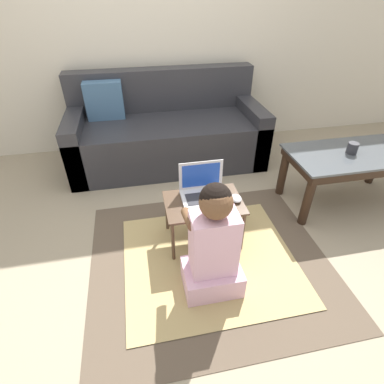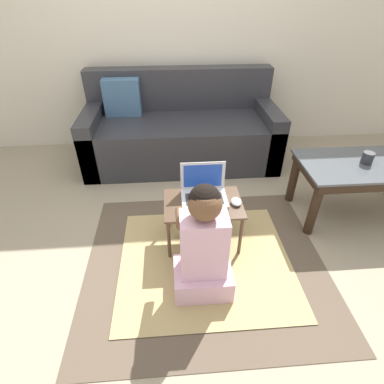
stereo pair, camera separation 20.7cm
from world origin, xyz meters
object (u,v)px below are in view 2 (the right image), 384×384
(laptop, at_px, (204,193))
(person_seated, at_px, (203,248))
(coffee_table, at_px, (367,171))
(couch, at_px, (180,132))
(laptop_desk, at_px, (203,208))
(cup_on_table, at_px, (368,158))
(computer_mouse, at_px, (236,202))

(laptop, relative_size, person_seated, 0.40)
(laptop, bearing_deg, coffee_table, 7.76)
(couch, relative_size, coffee_table, 1.84)
(laptop_desk, bearing_deg, couch, 94.41)
(couch, relative_size, cup_on_table, 22.06)
(coffee_table, distance_m, person_seated, 1.49)
(couch, height_order, laptop_desk, couch)
(cup_on_table, bearing_deg, laptop_desk, -169.50)
(couch, bearing_deg, computer_mouse, -76.18)
(laptop_desk, xyz_separation_m, laptop, (0.01, 0.06, 0.08))
(laptop, xyz_separation_m, person_seated, (-0.05, -0.48, -0.04))
(coffee_table, bearing_deg, couch, 142.78)
(coffee_table, height_order, laptop, laptop)
(computer_mouse, height_order, person_seated, person_seated)
(coffee_table, distance_m, computer_mouse, 1.10)
(person_seated, height_order, cup_on_table, person_seated)
(coffee_table, height_order, cup_on_table, cup_on_table)
(computer_mouse, relative_size, person_seated, 0.13)
(laptop, xyz_separation_m, computer_mouse, (0.22, -0.09, -0.02))
(person_seated, bearing_deg, laptop_desk, 84.16)
(computer_mouse, bearing_deg, laptop, 157.98)
(cup_on_table, bearing_deg, computer_mouse, -165.85)
(person_seated, bearing_deg, cup_on_table, 26.80)
(laptop_desk, bearing_deg, coffee_table, 10.27)
(computer_mouse, xyz_separation_m, person_seated, (-0.27, -0.40, -0.02))
(laptop, height_order, person_seated, person_seated)
(laptop_desk, distance_m, computer_mouse, 0.23)
(coffee_table, bearing_deg, laptop, -172.24)
(couch, bearing_deg, laptop_desk, -85.59)
(couch, height_order, person_seated, couch)
(couch, relative_size, computer_mouse, 19.71)
(computer_mouse, bearing_deg, coffee_table, 13.76)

